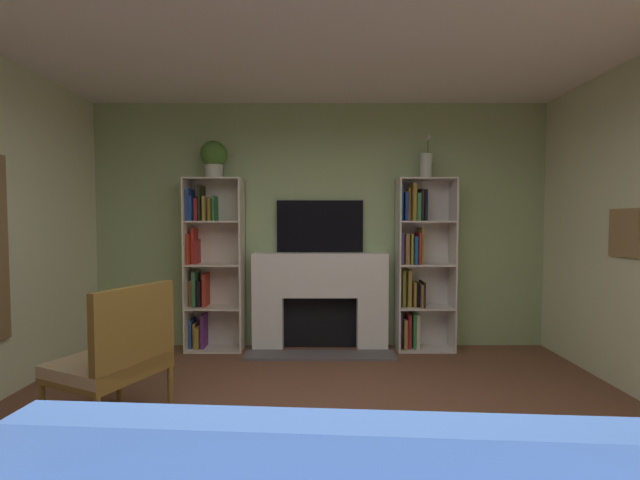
{
  "coord_description": "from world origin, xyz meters",
  "views": [
    {
      "loc": [
        0.0,
        -2.18,
        1.44
      ],
      "look_at": [
        0.0,
        1.04,
        1.29
      ],
      "focal_mm": 23.6,
      "sensor_mm": 36.0,
      "label": 1
    }
  ],
  "objects": [
    {
      "name": "bookshelf_left",
      "position": [
        -1.24,
        2.5,
        0.96
      ],
      "size": [
        0.62,
        0.32,
        1.9
      ],
      "color": "beige",
      "rests_on": "ground_plane"
    },
    {
      "name": "tv",
      "position": [
        0.0,
        2.58,
        1.38
      ],
      "size": [
        0.97,
        0.06,
        0.58
      ],
      "primitive_type": "cube",
      "color": "black",
      "rests_on": "fireplace"
    },
    {
      "name": "wall_back_accent",
      "position": [
        0.0,
        2.64,
        1.38
      ],
      "size": [
        5.23,
        0.06,
        2.76
      ],
      "primitive_type": "cube",
      "color": "#9DB97D",
      "rests_on": "ground_plane"
    },
    {
      "name": "bookshelf_right",
      "position": [
        1.09,
        2.49,
        0.95
      ],
      "size": [
        0.62,
        0.31,
        1.9
      ],
      "color": "silver",
      "rests_on": "ground_plane"
    },
    {
      "name": "potted_plant",
      "position": [
        -1.17,
        2.46,
        2.13
      ],
      "size": [
        0.29,
        0.29,
        0.41
      ],
      "color": "beige",
      "rests_on": "bookshelf_left"
    },
    {
      "name": "vase_with_flowers",
      "position": [
        1.17,
        2.46,
        2.05
      ],
      "size": [
        0.13,
        0.13,
        0.47
      ],
      "color": "silver",
      "rests_on": "bookshelf_right"
    },
    {
      "name": "armchair",
      "position": [
        -1.41,
        0.69,
        0.5
      ],
      "size": [
        0.8,
        0.83,
        1.0
      ],
      "color": "brown",
      "rests_on": "ground_plane"
    },
    {
      "name": "fireplace",
      "position": [
        0.0,
        2.48,
        0.58
      ],
      "size": [
        1.59,
        0.56,
        1.08
      ],
      "color": "white",
      "rests_on": "ground_plane"
    }
  ]
}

